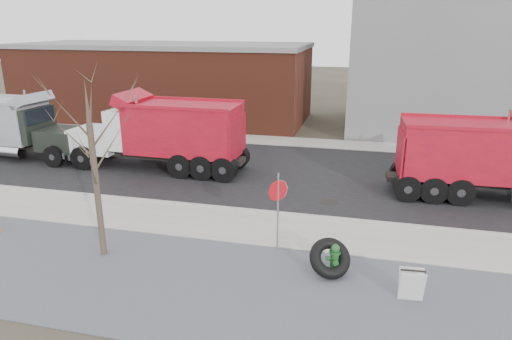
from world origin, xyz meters
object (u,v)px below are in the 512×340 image
(stop_sign, at_px, (278,198))
(dump_truck_red_a, at_px, (493,156))
(dump_truck_red_b, at_px, (163,131))
(fire_hydrant, at_px, (335,260))
(sandwich_board, at_px, (411,285))
(truck_tire, at_px, (330,258))
(dump_truck_grey, at_px, (13,124))

(stop_sign, xyz_separation_m, dump_truck_red_a, (7.21, 6.21, 0.02))
(stop_sign, distance_m, dump_truck_red_a, 9.52)
(dump_truck_red_a, relative_size, dump_truck_red_b, 0.99)
(fire_hydrant, distance_m, dump_truck_red_b, 11.53)
(sandwich_board, relative_size, dump_truck_red_a, 0.10)
(fire_hydrant, height_order, dump_truck_red_a, dump_truck_red_a)
(fire_hydrant, xyz_separation_m, dump_truck_red_a, (5.43, 7.15, 1.32))
(stop_sign, bearing_deg, dump_truck_red_b, 114.04)
(dump_truck_red_a, bearing_deg, dump_truck_red_b, 175.79)
(fire_hydrant, height_order, sandwich_board, fire_hydrant)
(truck_tire, height_order, dump_truck_red_a, dump_truck_red_a)
(fire_hydrant, distance_m, stop_sign, 2.40)
(stop_sign, bearing_deg, dump_truck_red_a, 19.51)
(stop_sign, relative_size, sandwich_board, 2.96)
(sandwich_board, height_order, dump_truck_red_a, dump_truck_red_a)
(truck_tire, xyz_separation_m, dump_truck_red_a, (5.55, 7.27, 1.21))
(sandwich_board, bearing_deg, stop_sign, 149.32)
(fire_hydrant, bearing_deg, dump_truck_red_b, 125.19)
(fire_hydrant, relative_size, dump_truck_red_b, 0.10)
(stop_sign, distance_m, sandwich_board, 4.34)
(truck_tire, bearing_deg, dump_truck_red_b, 137.36)
(fire_hydrant, relative_size, dump_truck_grey, 0.12)
(fire_hydrant, xyz_separation_m, dump_truck_grey, (-16.87, 7.81, 1.28))
(truck_tire, xyz_separation_m, dump_truck_red_b, (-8.41, 7.75, 1.31))
(sandwich_board, relative_size, dump_truck_grey, 0.11)
(dump_truck_red_a, bearing_deg, sandwich_board, -115.66)
(dump_truck_red_a, bearing_deg, fire_hydrant, -129.46)
(dump_truck_grey, bearing_deg, dump_truck_red_b, 2.08)
(stop_sign, distance_m, dump_truck_grey, 16.58)
(truck_tire, height_order, stop_sign, stop_sign)
(sandwich_board, distance_m, dump_truck_red_a, 8.84)
(dump_truck_grey, bearing_deg, sandwich_board, -21.45)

